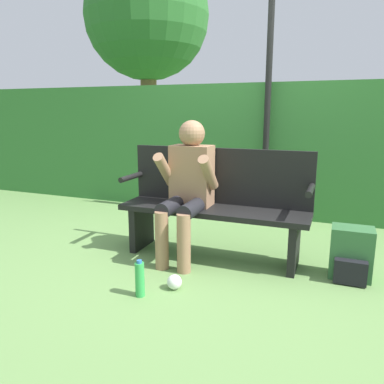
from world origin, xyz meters
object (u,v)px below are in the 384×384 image
at_px(signpost, 268,83).
at_px(park_bench, 215,203).
at_px(person_seated, 187,183).
at_px(backpack, 351,255).
at_px(water_bottle, 140,279).
at_px(tree, 147,18).

bearing_deg(signpost, park_bench, -98.26).
xyz_separation_m(park_bench, person_seated, (-0.21, -0.13, 0.18)).
xyz_separation_m(person_seated, backpack, (1.33, 0.05, -0.47)).
distance_m(park_bench, water_bottle, 1.02).
relative_size(backpack, water_bottle, 1.51).
relative_size(park_bench, tree, 0.37).
xyz_separation_m(water_bottle, signpost, (0.43, 2.20, 1.43)).
relative_size(water_bottle, tree, 0.06).
bearing_deg(tree, signpost, -44.04).
bearing_deg(tree, person_seated, -58.60).
bearing_deg(water_bottle, signpost, 79.06).
relative_size(person_seated, tree, 0.27).
xyz_separation_m(backpack, tree, (-3.99, 4.31, 2.91)).
distance_m(person_seated, signpost, 1.72).
height_order(backpack, tree, tree).
bearing_deg(park_bench, tree, 124.14).
height_order(person_seated, water_bottle, person_seated).
distance_m(person_seated, water_bottle, 0.96).
xyz_separation_m(park_bench, signpost, (0.19, 1.28, 1.08)).
relative_size(signpost, tree, 0.62).
bearing_deg(backpack, person_seated, -177.70).
bearing_deg(backpack, signpost, 124.59).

